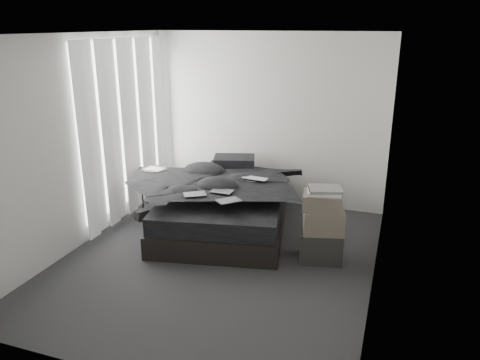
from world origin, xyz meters
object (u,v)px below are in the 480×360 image
(bed, at_px, (224,218))
(laptop, at_px, (253,174))
(side_stand, at_px, (156,191))
(box_lower, at_px, (321,245))

(bed, height_order, laptop, laptop)
(bed, bearing_deg, side_stand, 158.76)
(bed, bearing_deg, box_lower, -29.21)
(bed, relative_size, side_stand, 3.18)
(bed, bearing_deg, laptop, 7.50)
(bed, relative_size, laptop, 6.24)
(bed, height_order, side_stand, side_stand)
(laptop, bearing_deg, box_lower, -22.73)
(side_stand, xyz_separation_m, box_lower, (2.58, -0.67, -0.15))
(laptop, height_order, box_lower, laptop)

